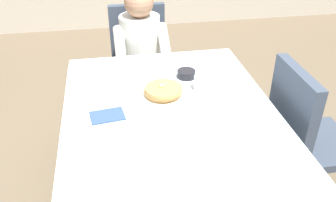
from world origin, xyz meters
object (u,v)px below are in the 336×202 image
at_px(dining_table_main, 172,128).
at_px(chair_right_side, 303,132).
at_px(cup_coffee, 201,83).
at_px(bowl_butter, 186,74).
at_px(plate_breakfast, 162,96).
at_px(knife_right_of_plate, 197,96).
at_px(breakfast_stack, 163,91).
at_px(fork_left_of_plate, 128,102).
at_px(diner_person, 141,49).
at_px(chair_diner, 140,57).
at_px(spoon_near_edge, 172,136).

distance_m(dining_table_main, chair_right_side, 0.78).
distance_m(cup_coffee, bowl_butter, 0.17).
relative_size(plate_breakfast, knife_right_of_plate, 1.40).
xyz_separation_m(chair_right_side, plate_breakfast, (-0.79, 0.17, 0.22)).
bearing_deg(breakfast_stack, plate_breakfast, -179.62).
bearing_deg(plate_breakfast, chair_right_side, -12.16).
xyz_separation_m(dining_table_main, knife_right_of_plate, (0.17, 0.15, 0.09)).
height_order(bowl_butter, fork_left_of_plate, bowl_butter).
xyz_separation_m(diner_person, cup_coffee, (0.26, -0.79, 0.11)).
relative_size(dining_table_main, plate_breakfast, 5.44).
bearing_deg(dining_table_main, breakfast_stack, 95.72).
relative_size(diner_person, cup_coffee, 9.91).
distance_m(chair_right_side, plate_breakfast, 0.84).
height_order(chair_diner, cup_coffee, chair_diner).
distance_m(dining_table_main, fork_left_of_plate, 0.27).
height_order(plate_breakfast, breakfast_stack, breakfast_stack).
distance_m(cup_coffee, fork_left_of_plate, 0.43).
bearing_deg(spoon_near_edge, diner_person, 105.75).
height_order(plate_breakfast, bowl_butter, bowl_butter).
xyz_separation_m(chair_diner, bowl_butter, (0.21, -0.79, 0.23)).
height_order(plate_breakfast, cup_coffee, cup_coffee).
bearing_deg(plate_breakfast, fork_left_of_plate, -173.99).
bearing_deg(fork_left_of_plate, bowl_butter, -62.72).
distance_m(chair_diner, chair_right_side, 1.43).
bearing_deg(spoon_near_edge, chair_right_side, 27.86).
distance_m(chair_right_side, knife_right_of_plate, 0.65).
relative_size(chair_right_side, cup_coffee, 8.23).
height_order(diner_person, bowl_butter, diner_person).
relative_size(plate_breakfast, bowl_butter, 2.55).
distance_m(chair_diner, plate_breakfast, 1.02).
distance_m(plate_breakfast, fork_left_of_plate, 0.19).
bearing_deg(diner_person, dining_table_main, 92.65).
xyz_separation_m(chair_diner, fork_left_of_plate, (-0.16, -1.02, 0.21)).
height_order(diner_person, spoon_near_edge, diner_person).
bearing_deg(bowl_butter, knife_right_of_plate, -87.59).
relative_size(diner_person, knife_right_of_plate, 5.60).
distance_m(diner_person, bowl_butter, 0.67).
relative_size(fork_left_of_plate, knife_right_of_plate, 0.90).
xyz_separation_m(dining_table_main, spoon_near_edge, (-0.03, -0.18, 0.09)).
xyz_separation_m(cup_coffee, fork_left_of_plate, (-0.42, -0.07, -0.04)).
bearing_deg(knife_right_of_plate, breakfast_stack, 88.61).
bearing_deg(chair_right_side, chair_diner, -145.05).
height_order(chair_right_side, breakfast_stack, chair_right_side).
relative_size(cup_coffee, bowl_butter, 1.03).
bearing_deg(diner_person, bowl_butter, 108.10).
relative_size(dining_table_main, fork_left_of_plate, 8.47).
bearing_deg(dining_table_main, diner_person, 92.65).
relative_size(bowl_butter, knife_right_of_plate, 0.55).
xyz_separation_m(breakfast_stack, cup_coffee, (0.23, 0.05, -0.00)).
xyz_separation_m(breakfast_stack, knife_right_of_plate, (0.19, -0.02, -0.04)).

